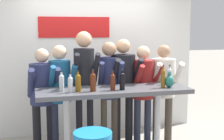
{
  "coord_description": "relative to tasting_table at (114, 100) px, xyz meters",
  "views": [
    {
      "loc": [
        -1.07,
        -4.14,
        1.89
      ],
      "look_at": [
        0.0,
        0.1,
        1.3
      ],
      "focal_mm": 50.0,
      "sensor_mm": 36.0,
      "label": 1
    }
  ],
  "objects": [
    {
      "name": "tasting_table",
      "position": [
        0.0,
        0.0,
        0.0
      ],
      "size": [
        2.14,
        0.66,
        1.05
      ],
      "color": "#4C4C51",
      "rests_on": "ground_plane"
    },
    {
      "name": "person_right",
      "position": [
        0.61,
        0.49,
        0.11
      ],
      "size": [
        0.44,
        0.54,
        1.61
      ],
      "rotation": [
        0.0,
        0.0,
        0.12
      ],
      "color": "#23283D",
      "rests_on": "ground_plane"
    },
    {
      "name": "person_center",
      "position": [
        0.05,
        0.49,
        0.17
      ],
      "size": [
        0.4,
        0.53,
        1.68
      ],
      "rotation": [
        0.0,
        0.0,
        -0.09
      ],
      "color": "#473D33",
      "rests_on": "ground_plane"
    },
    {
      "name": "wine_bottle_2",
      "position": [
        -0.62,
        -0.11,
        0.28
      ],
      "size": [
        0.07,
        0.07,
        0.26
      ],
      "color": "#B7BCC1",
      "rests_on": "tasting_table"
    },
    {
      "name": "wine_bottle_7",
      "position": [
        0.69,
        -0.1,
        0.31
      ],
      "size": [
        0.06,
        0.06,
        0.33
      ],
      "color": "brown",
      "rests_on": "tasting_table"
    },
    {
      "name": "person_far_right",
      "position": [
        0.97,
        0.52,
        0.11
      ],
      "size": [
        0.47,
        0.54,
        1.62
      ],
      "rotation": [
        0.0,
        0.0,
        -0.02
      ],
      "color": "#473D33",
      "rests_on": "ground_plane"
    },
    {
      "name": "wine_bottle_5",
      "position": [
        0.9,
        0.13,
        0.3
      ],
      "size": [
        0.07,
        0.07,
        0.29
      ],
      "color": "#B7BCC1",
      "rests_on": "tasting_table"
    },
    {
      "name": "wine_bottle_6",
      "position": [
        0.09,
        -0.11,
        0.29
      ],
      "size": [
        0.07,
        0.07,
        0.28
      ],
      "color": "black",
      "rests_on": "tasting_table"
    },
    {
      "name": "wine_bottle_4",
      "position": [
        -0.04,
        -0.1,
        0.29
      ],
      "size": [
        0.07,
        0.07,
        0.27
      ],
      "color": "#4C1E0F",
      "rests_on": "tasting_table"
    },
    {
      "name": "back_wall",
      "position": [
        -0.0,
        1.41,
        0.52
      ],
      "size": [
        3.74,
        0.12,
        2.8
      ],
      "color": "silver",
      "rests_on": "ground_plane"
    },
    {
      "name": "person_left",
      "position": [
        -0.7,
        0.5,
        0.14
      ],
      "size": [
        0.43,
        0.54,
        1.64
      ],
      "rotation": [
        0.0,
        0.0,
        0.13
      ],
      "color": "#23283D",
      "rests_on": "ground_plane"
    },
    {
      "name": "person_far_left",
      "position": [
        -0.95,
        0.53,
        0.09
      ],
      "size": [
        0.48,
        0.56,
        1.59
      ],
      "rotation": [
        0.0,
        0.0,
        0.09
      ],
      "color": "black",
      "rests_on": "ground_plane"
    },
    {
      "name": "wine_bottle_1",
      "position": [
        -0.72,
        -0.0,
        0.29
      ],
      "size": [
        0.07,
        0.07,
        0.27
      ],
      "color": "#B7BCC1",
      "rests_on": "tasting_table"
    },
    {
      "name": "wine_bottle_0",
      "position": [
        -0.51,
        -0.08,
        0.3
      ],
      "size": [
        0.08,
        0.08,
        0.28
      ],
      "color": "brown",
      "rests_on": "tasting_table"
    },
    {
      "name": "person_center_left",
      "position": [
        -0.34,
        0.49,
        0.28
      ],
      "size": [
        0.37,
        0.53,
        1.84
      ],
      "rotation": [
        0.0,
        0.0,
        0.0
      ],
      "color": "black",
      "rests_on": "ground_plane"
    },
    {
      "name": "wine_bottle_3",
      "position": [
        -0.32,
        -0.11,
        0.3
      ],
      "size": [
        0.08,
        0.08,
        0.29
      ],
      "color": "#4C1E0F",
      "rests_on": "tasting_table"
    },
    {
      "name": "decorative_vase",
      "position": [
        0.79,
        -0.11,
        0.25
      ],
      "size": [
        0.13,
        0.13,
        0.22
      ],
      "color": "#1E665B",
      "rests_on": "tasting_table"
    },
    {
      "name": "person_center_right",
      "position": [
        0.3,
        0.54,
        0.18
      ],
      "size": [
        0.47,
        0.56,
        1.72
      ],
      "rotation": [
        0.0,
        0.0,
        0.05
      ],
      "color": "black",
      "rests_on": "ground_plane"
    }
  ]
}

